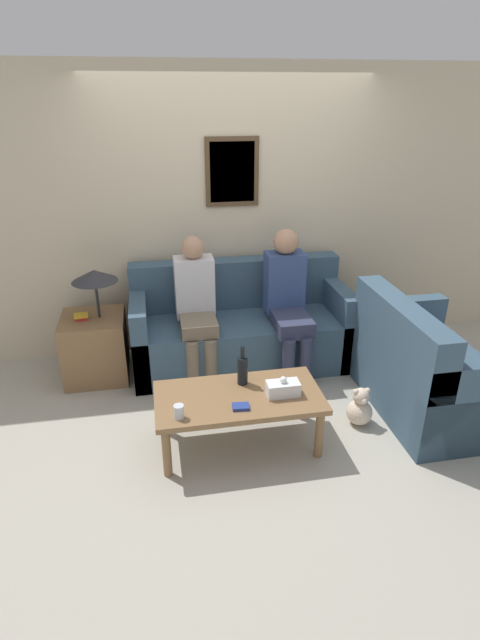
{
  "coord_description": "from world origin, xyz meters",
  "views": [
    {
      "loc": [
        -0.76,
        -3.64,
        2.35
      ],
      "look_at": [
        -0.12,
        -0.15,
        0.72
      ],
      "focal_mm": 28.0,
      "sensor_mm": 36.0,
      "label": 1
    }
  ],
  "objects_px": {
    "person_right": "(288,297)",
    "couch_main": "(240,329)",
    "coffee_table": "(239,402)",
    "person_left": "(196,303)",
    "drinking_glass": "(179,412)",
    "wine_bottle": "(243,370)",
    "teddy_bear": "(360,408)",
    "couch_side": "(424,372)"
  },
  "relations": [
    {
      "from": "person_left",
      "to": "person_right",
      "type": "relative_size",
      "value": 0.97
    },
    {
      "from": "couch_main",
      "to": "couch_side",
      "type": "bearing_deg",
      "value": -38.82
    },
    {
      "from": "person_left",
      "to": "wine_bottle",
      "type": "bearing_deg",
      "value": -76.24
    },
    {
      "from": "person_right",
      "to": "drinking_glass",
      "type": "bearing_deg",
      "value": -130.96
    },
    {
      "from": "couch_side",
      "to": "wine_bottle",
      "type": "xyz_separation_m",
      "value": [
        -1.47,
        -0.03,
        0.2
      ]
    },
    {
      "from": "couch_side",
      "to": "wine_bottle",
      "type": "height_order",
      "value": "couch_side"
    },
    {
      "from": "coffee_table",
      "to": "teddy_bear",
      "type": "height_order",
      "value": "coffee_table"
    },
    {
      "from": "couch_side",
      "to": "person_left",
      "type": "bearing_deg",
      "value": 61.86
    },
    {
      "from": "couch_side",
      "to": "person_right",
      "type": "xyz_separation_m",
      "value": [
        -0.9,
        0.84,
        0.37
      ]
    },
    {
      "from": "couch_side",
      "to": "person_right",
      "type": "bearing_deg",
      "value": 46.74
    },
    {
      "from": "coffee_table",
      "to": "person_right",
      "type": "bearing_deg",
      "value": 58.54
    },
    {
      "from": "couch_main",
      "to": "drinking_glass",
      "type": "height_order",
      "value": "couch_main"
    },
    {
      "from": "person_left",
      "to": "teddy_bear",
      "type": "relative_size",
      "value": 3.96
    },
    {
      "from": "couch_main",
      "to": "drinking_glass",
      "type": "relative_size",
      "value": 20.87
    },
    {
      "from": "couch_side",
      "to": "teddy_bear",
      "type": "height_order",
      "value": "couch_side"
    },
    {
      "from": "person_right",
      "to": "teddy_bear",
      "type": "height_order",
      "value": "person_right"
    },
    {
      "from": "wine_bottle",
      "to": "teddy_bear",
      "type": "bearing_deg",
      "value": -4.82
    },
    {
      "from": "person_left",
      "to": "drinking_glass",
      "type": "bearing_deg",
      "value": -101.2
    },
    {
      "from": "wine_bottle",
      "to": "teddy_bear",
      "type": "xyz_separation_m",
      "value": [
        0.9,
        -0.08,
        -0.4
      ]
    },
    {
      "from": "coffee_table",
      "to": "teddy_bear",
      "type": "xyz_separation_m",
      "value": [
        0.96,
        0.07,
        -0.23
      ]
    },
    {
      "from": "couch_main",
      "to": "teddy_bear",
      "type": "distance_m",
      "value": 1.37
    },
    {
      "from": "drinking_glass",
      "to": "person_right",
      "type": "relative_size",
      "value": 0.07
    },
    {
      "from": "couch_side",
      "to": "wine_bottle",
      "type": "distance_m",
      "value": 1.48
    },
    {
      "from": "coffee_table",
      "to": "teddy_bear",
      "type": "relative_size",
      "value": 3.73
    },
    {
      "from": "person_right",
      "to": "couch_main",
      "type": "bearing_deg",
      "value": 153.82
    },
    {
      "from": "coffee_table",
      "to": "drinking_glass",
      "type": "bearing_deg",
      "value": -156.0
    },
    {
      "from": "wine_bottle",
      "to": "drinking_glass",
      "type": "relative_size",
      "value": 3.19
    },
    {
      "from": "person_left",
      "to": "couch_main",
      "type": "bearing_deg",
      "value": 17.23
    },
    {
      "from": "teddy_bear",
      "to": "couch_main",
      "type": "bearing_deg",
      "value": 122.29
    },
    {
      "from": "couch_side",
      "to": "drinking_glass",
      "type": "height_order",
      "value": "couch_side"
    },
    {
      "from": "coffee_table",
      "to": "wine_bottle",
      "type": "xyz_separation_m",
      "value": [
        0.06,
        0.15,
        0.17
      ]
    },
    {
      "from": "drinking_glass",
      "to": "couch_main",
      "type": "bearing_deg",
      "value": 64.73
    },
    {
      "from": "person_right",
      "to": "person_left",
      "type": "bearing_deg",
      "value": 175.39
    },
    {
      "from": "coffee_table",
      "to": "wine_bottle",
      "type": "distance_m",
      "value": 0.23
    },
    {
      "from": "couch_side",
      "to": "coffee_table",
      "type": "bearing_deg",
      "value": 96.79
    },
    {
      "from": "couch_side",
      "to": "coffee_table",
      "type": "relative_size",
      "value": 1.08
    },
    {
      "from": "couch_side",
      "to": "teddy_bear",
      "type": "bearing_deg",
      "value": 101.03
    },
    {
      "from": "teddy_bear",
      "to": "wine_bottle",
      "type": "bearing_deg",
      "value": 175.18
    },
    {
      "from": "coffee_table",
      "to": "person_right",
      "type": "height_order",
      "value": "person_right"
    },
    {
      "from": "coffee_table",
      "to": "teddy_bear",
      "type": "bearing_deg",
      "value": 4.27
    },
    {
      "from": "couch_main",
      "to": "teddy_bear",
      "type": "height_order",
      "value": "couch_main"
    },
    {
      "from": "coffee_table",
      "to": "person_right",
      "type": "relative_size",
      "value": 0.91
    }
  ]
}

